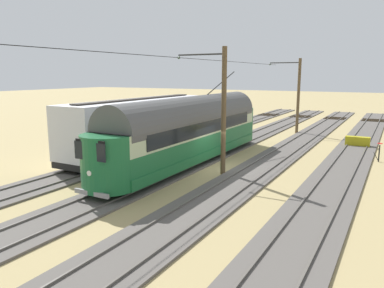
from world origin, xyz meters
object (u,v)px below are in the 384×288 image
at_px(vintage_streetcar, 191,129).
at_px(track_end_bumper, 358,142).
at_px(catenary_pole_mid_near, 222,109).
at_px(catenary_pole_foreground, 297,94).
at_px(boxcar_adjacent, 140,125).
at_px(switch_stand, 379,151).

distance_m(vintage_streetcar, track_end_bumper, 14.50).
bearing_deg(track_end_bumper, catenary_pole_mid_near, 64.82).
height_order(vintage_streetcar, catenary_pole_foreground, catenary_pole_foreground).
relative_size(vintage_streetcar, catenary_pole_foreground, 2.52).
bearing_deg(track_end_bumper, vintage_streetcar, 52.18).
bearing_deg(boxcar_adjacent, switch_stand, -158.75).
relative_size(vintage_streetcar, switch_stand, 14.61).
bearing_deg(switch_stand, track_end_bumper, -70.70).
bearing_deg(vintage_streetcar, catenary_pole_foreground, -99.95).
bearing_deg(catenary_pole_foreground, boxcar_adjacent, 64.97).
distance_m(boxcar_adjacent, catenary_pole_foreground, 17.15).
distance_m(vintage_streetcar, catenary_pole_mid_near, 3.48).
relative_size(catenary_pole_foreground, track_end_bumper, 3.98).
xyz_separation_m(catenary_pole_mid_near, switch_stand, (-7.75, -7.80, -3.05)).
bearing_deg(catenary_pole_mid_near, boxcar_adjacent, -15.27).
distance_m(catenary_pole_foreground, catenary_pole_mid_near, 17.45).
distance_m(boxcar_adjacent, switch_stand, 16.14).
relative_size(vintage_streetcar, catenary_pole_mid_near, 2.52).
bearing_deg(vintage_streetcar, catenary_pole_mid_near, 153.24).
bearing_deg(catenary_pole_mid_near, switch_stand, -134.83).
relative_size(switch_stand, track_end_bumper, 0.69).
xyz_separation_m(vintage_streetcar, catenary_pole_foreground, (-2.81, -16.03, 1.49)).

